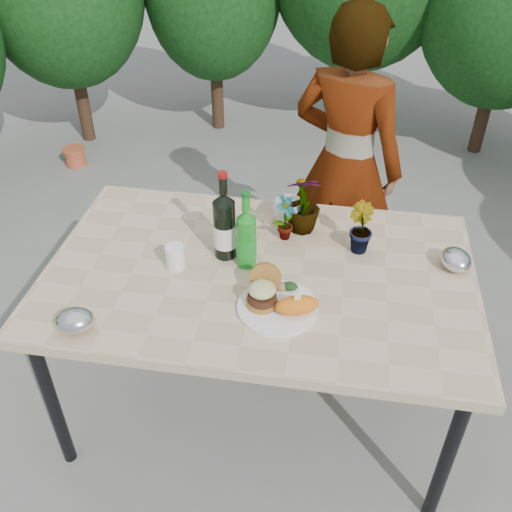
% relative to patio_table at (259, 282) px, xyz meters
% --- Properties ---
extents(ground, '(80.00, 80.00, 0.00)m').
position_rel_patio_table_xyz_m(ground, '(0.00, 0.00, -0.69)').
color(ground, slate).
rests_on(ground, ground).
extents(patio_table, '(1.60, 1.00, 0.75)m').
position_rel_patio_table_xyz_m(patio_table, '(0.00, 0.00, 0.00)').
color(patio_table, '#CBB087').
rests_on(patio_table, ground).
extents(shrub_hedge, '(6.84, 5.08, 2.19)m').
position_rel_patio_table_xyz_m(shrub_hedge, '(0.16, 1.72, 0.42)').
color(shrub_hedge, '#382316').
rests_on(shrub_hedge, ground).
extents(dinner_plate, '(0.28, 0.28, 0.01)m').
position_rel_patio_table_xyz_m(dinner_plate, '(0.10, -0.20, 0.06)').
color(dinner_plate, white).
rests_on(dinner_plate, patio_table).
extents(burger_stack, '(0.11, 0.16, 0.11)m').
position_rel_patio_table_xyz_m(burger_stack, '(0.04, -0.18, 0.12)').
color(burger_stack, '#B7722D').
rests_on(burger_stack, dinner_plate).
extents(sweet_potato, '(0.17, 0.12, 0.06)m').
position_rel_patio_table_xyz_m(sweet_potato, '(0.16, -0.22, 0.10)').
color(sweet_potato, orange).
rests_on(sweet_potato, dinner_plate).
extents(grilled_veg, '(0.08, 0.05, 0.03)m').
position_rel_patio_table_xyz_m(grilled_veg, '(0.11, -0.10, 0.09)').
color(grilled_veg, olive).
rests_on(grilled_veg, dinner_plate).
extents(wine_bottle, '(0.09, 0.09, 0.36)m').
position_rel_patio_table_xyz_m(wine_bottle, '(-0.14, 0.08, 0.19)').
color(wine_bottle, black).
rests_on(wine_bottle, patio_table).
extents(sparkling_water, '(0.08, 0.08, 0.31)m').
position_rel_patio_table_xyz_m(sparkling_water, '(-0.05, 0.03, 0.17)').
color(sparkling_water, '#17821E').
rests_on(sparkling_water, patio_table).
extents(plastic_cup, '(0.07, 0.07, 0.09)m').
position_rel_patio_table_xyz_m(plastic_cup, '(-0.31, -0.03, 0.10)').
color(plastic_cup, white).
rests_on(plastic_cup, patio_table).
extents(seedling_left, '(0.10, 0.12, 0.20)m').
position_rel_patio_table_xyz_m(seedling_left, '(0.07, 0.22, 0.16)').
color(seedling_left, '#2A5E20').
rests_on(seedling_left, patio_table).
extents(seedling_mid, '(0.13, 0.14, 0.20)m').
position_rel_patio_table_xyz_m(seedling_mid, '(0.36, 0.20, 0.16)').
color(seedling_mid, '#225B1F').
rests_on(seedling_mid, patio_table).
extents(seedling_right, '(0.17, 0.17, 0.25)m').
position_rel_patio_table_xyz_m(seedling_right, '(0.13, 0.30, 0.18)').
color(seedling_right, '#2A5F20').
rests_on(seedling_right, patio_table).
extents(blue_bowl, '(0.14, 0.14, 0.10)m').
position_rel_patio_table_xyz_m(blue_bowl, '(0.06, 0.35, 0.11)').
color(blue_bowl, white).
rests_on(blue_bowl, patio_table).
extents(foil_packet_left, '(0.15, 0.13, 0.08)m').
position_rel_patio_table_xyz_m(foil_packet_left, '(-0.55, -0.40, 0.10)').
color(foil_packet_left, '#B2B5B9').
rests_on(foil_packet_left, patio_table).
extents(foil_packet_right, '(0.14, 0.16, 0.08)m').
position_rel_patio_table_xyz_m(foil_packet_right, '(0.72, 0.14, 0.10)').
color(foil_packet_right, silver).
rests_on(foil_packet_right, patio_table).
extents(person, '(0.66, 0.55, 1.53)m').
position_rel_patio_table_xyz_m(person, '(0.29, 0.84, 0.07)').
color(person, '#985E4C').
rests_on(person, ground).
extents(terracotta_pot, '(0.17, 0.17, 0.14)m').
position_rel_patio_table_xyz_m(terracotta_pot, '(-1.72, 1.96, -0.62)').
color(terracotta_pot, '#BB5330').
rests_on(terracotta_pot, ground).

